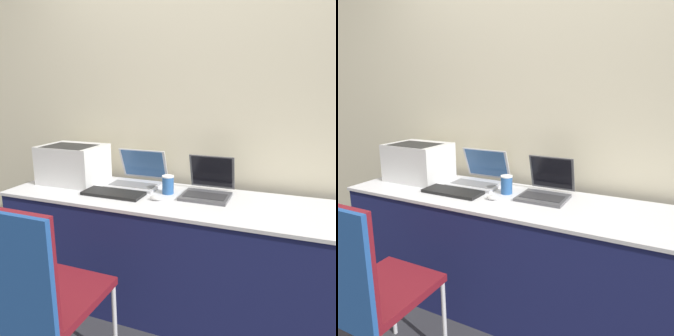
% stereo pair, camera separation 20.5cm
% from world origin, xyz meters
% --- Properties ---
extents(wall_back, '(8.00, 0.05, 2.60)m').
position_xyz_m(wall_back, '(0.00, 0.72, 1.30)').
color(wall_back, beige).
rests_on(wall_back, ground_plane).
extents(table, '(2.37, 0.62, 0.77)m').
position_xyz_m(table, '(0.00, 0.30, 0.38)').
color(table, '#191E51').
rests_on(table, ground_plane).
extents(printer, '(0.43, 0.34, 0.27)m').
position_xyz_m(printer, '(-0.88, 0.38, 0.91)').
color(printer, silver).
rests_on(printer, table).
extents(laptop_left, '(0.36, 0.33, 0.24)m').
position_xyz_m(laptop_left, '(-0.42, 0.49, 0.82)').
color(laptop_left, '#B7B7BC').
rests_on(laptop_left, table).
extents(laptop_right, '(0.30, 0.32, 0.24)m').
position_xyz_m(laptop_right, '(0.11, 0.43, 0.82)').
color(laptop_right, '#4C4C51').
rests_on(laptop_right, table).
extents(external_keyboard, '(0.40, 0.16, 0.02)m').
position_xyz_m(external_keyboard, '(-0.46, 0.22, 0.78)').
color(external_keyboard, black).
rests_on(external_keyboard, table).
extents(coffee_cup, '(0.08, 0.08, 0.12)m').
position_xyz_m(coffee_cup, '(-0.14, 0.37, 0.83)').
color(coffee_cup, '#285699').
rests_on(coffee_cup, table).
extents(mouse, '(0.07, 0.04, 0.03)m').
position_xyz_m(mouse, '(-0.16, 0.21, 0.78)').
color(mouse, silver).
rests_on(mouse, table).
extents(chair, '(0.43, 0.48, 0.99)m').
position_xyz_m(chair, '(-0.39, -0.59, 0.61)').
color(chair, maroon).
rests_on(chair, ground_plane).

